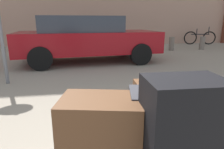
{
  "coord_description": "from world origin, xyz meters",
  "views": [
    {
      "loc": [
        -0.34,
        -0.96,
        1.28
      ],
      "look_at": [
        0.0,
        1.2,
        0.69
      ],
      "focal_mm": 31.92,
      "sensor_mm": 36.0,
      "label": 1
    }
  ],
  "objects_px": {
    "suitcase_brown_front_left": "(101,148)",
    "duffel_bag_brown_topmost_pile": "(169,101)",
    "duffel_bag_teal_front_right": "(167,136)",
    "bicycle_leaning": "(200,38)",
    "bollard_kerb_far": "(202,43)",
    "parked_car": "(87,38)",
    "suitcase_charcoal_center": "(164,139)",
    "bollard_kerb_mid": "(172,44)",
    "bollard_kerb_near": "(143,44)"
  },
  "relations": [
    {
      "from": "suitcase_charcoal_center",
      "to": "bollard_kerb_far",
      "type": "relative_size",
      "value": 0.98
    },
    {
      "from": "duffel_bag_teal_front_right",
      "to": "suitcase_charcoal_center",
      "type": "height_order",
      "value": "suitcase_charcoal_center"
    },
    {
      "from": "suitcase_brown_front_left",
      "to": "bicycle_leaning",
      "type": "bearing_deg",
      "value": 67.35
    },
    {
      "from": "suitcase_charcoal_center",
      "to": "bollard_kerb_near",
      "type": "relative_size",
      "value": 0.98
    },
    {
      "from": "suitcase_brown_front_left",
      "to": "suitcase_charcoal_center",
      "type": "distance_m",
      "value": 0.37
    },
    {
      "from": "parked_car",
      "to": "bollard_kerb_far",
      "type": "xyz_separation_m",
      "value": [
        5.28,
        1.98,
        -0.46
      ]
    },
    {
      "from": "parked_car",
      "to": "bollard_kerb_far",
      "type": "bearing_deg",
      "value": 20.57
    },
    {
      "from": "suitcase_brown_front_left",
      "to": "bollard_kerb_near",
      "type": "relative_size",
      "value": 0.96
    },
    {
      "from": "duffel_bag_teal_front_right",
      "to": "bollard_kerb_far",
      "type": "xyz_separation_m",
      "value": [
        4.91,
        7.18,
        -0.18
      ]
    },
    {
      "from": "suitcase_brown_front_left",
      "to": "parked_car",
      "type": "bearing_deg",
      "value": 100.76
    },
    {
      "from": "suitcase_charcoal_center",
      "to": "parked_car",
      "type": "bearing_deg",
      "value": 103.02
    },
    {
      "from": "suitcase_charcoal_center",
      "to": "parked_car",
      "type": "xyz_separation_m",
      "value": [
        -0.24,
        5.44,
        0.13
      ]
    },
    {
      "from": "duffel_bag_brown_topmost_pile",
      "to": "bollard_kerb_far",
      "type": "bearing_deg",
      "value": 58.38
    },
    {
      "from": "duffel_bag_teal_front_right",
      "to": "bollard_kerb_mid",
      "type": "relative_size",
      "value": 0.98
    },
    {
      "from": "duffel_bag_brown_topmost_pile",
      "to": "bollard_kerb_near",
      "type": "height_order",
      "value": "duffel_bag_brown_topmost_pile"
    },
    {
      "from": "parked_car",
      "to": "bollard_kerb_mid",
      "type": "xyz_separation_m",
      "value": [
        3.8,
        1.98,
        -0.46
      ]
    },
    {
      "from": "duffel_bag_brown_topmost_pile",
      "to": "bollard_kerb_mid",
      "type": "relative_size",
      "value": 0.78
    },
    {
      "from": "duffel_bag_brown_topmost_pile",
      "to": "bollard_kerb_mid",
      "type": "distance_m",
      "value": 7.97
    },
    {
      "from": "duffel_bag_teal_front_right",
      "to": "parked_car",
      "type": "relative_size",
      "value": 0.13
    },
    {
      "from": "duffel_bag_brown_topmost_pile",
      "to": "suitcase_brown_front_left",
      "type": "bearing_deg",
      "value": -148.74
    },
    {
      "from": "bicycle_leaning",
      "to": "bollard_kerb_mid",
      "type": "relative_size",
      "value": 2.95
    },
    {
      "from": "suitcase_brown_front_left",
      "to": "duffel_bag_teal_front_right",
      "type": "bearing_deg",
      "value": 40.58
    },
    {
      "from": "duffel_bag_brown_topmost_pile",
      "to": "bicycle_leaning",
      "type": "relative_size",
      "value": 0.26
    },
    {
      "from": "duffel_bag_brown_topmost_pile",
      "to": "parked_car",
      "type": "relative_size",
      "value": 0.1
    },
    {
      "from": "suitcase_charcoal_center",
      "to": "duffel_bag_brown_topmost_pile",
      "type": "relative_size",
      "value": 1.26
    },
    {
      "from": "suitcase_brown_front_left",
      "to": "suitcase_charcoal_center",
      "type": "height_order",
      "value": "suitcase_charcoal_center"
    },
    {
      "from": "parked_car",
      "to": "suitcase_charcoal_center",
      "type": "bearing_deg",
      "value": -87.48
    },
    {
      "from": "suitcase_brown_front_left",
      "to": "duffel_bag_brown_topmost_pile",
      "type": "xyz_separation_m",
      "value": [
        0.5,
        0.27,
        0.12
      ]
    },
    {
      "from": "parked_car",
      "to": "bollard_kerb_near",
      "type": "distance_m",
      "value": 3.21
    },
    {
      "from": "bicycle_leaning",
      "to": "parked_car",
      "type": "bearing_deg",
      "value": -148.44
    },
    {
      "from": "duffel_bag_brown_topmost_pile",
      "to": "bollard_kerb_far",
      "type": "height_order",
      "value": "duffel_bag_brown_topmost_pile"
    },
    {
      "from": "duffel_bag_teal_front_right",
      "to": "duffel_bag_brown_topmost_pile",
      "type": "xyz_separation_m",
      "value": [
        0.0,
        0.0,
        0.27
      ]
    },
    {
      "from": "duffel_bag_teal_front_right",
      "to": "bollard_kerb_near",
      "type": "distance_m",
      "value": 7.48
    },
    {
      "from": "duffel_bag_brown_topmost_pile",
      "to": "parked_car",
      "type": "distance_m",
      "value": 5.21
    },
    {
      "from": "bicycle_leaning",
      "to": "bollard_kerb_far",
      "type": "height_order",
      "value": "bicycle_leaning"
    },
    {
      "from": "duffel_bag_brown_topmost_pile",
      "to": "duffel_bag_teal_front_right",
      "type": "bearing_deg",
      "value": -150.67
    },
    {
      "from": "duffel_bag_teal_front_right",
      "to": "suitcase_charcoal_center",
      "type": "bearing_deg",
      "value": -112.78
    },
    {
      "from": "suitcase_brown_front_left",
      "to": "bicycle_leaning",
      "type": "relative_size",
      "value": 0.33
    },
    {
      "from": "duffel_bag_teal_front_right",
      "to": "bollard_kerb_near",
      "type": "bearing_deg",
      "value": 79.21
    },
    {
      "from": "bollard_kerb_far",
      "to": "parked_car",
      "type": "bearing_deg",
      "value": -159.43
    },
    {
      "from": "bicycle_leaning",
      "to": "bollard_kerb_far",
      "type": "bearing_deg",
      "value": -119.42
    },
    {
      "from": "duffel_bag_brown_topmost_pile",
      "to": "parked_car",
      "type": "xyz_separation_m",
      "value": [
        -0.37,
        5.19,
        0.01
      ]
    },
    {
      "from": "bollard_kerb_near",
      "to": "bollard_kerb_far",
      "type": "height_order",
      "value": "same"
    },
    {
      "from": "suitcase_brown_front_left",
      "to": "duffel_bag_brown_topmost_pile",
      "type": "distance_m",
      "value": 0.58
    },
    {
      "from": "duffel_bag_brown_topmost_pile",
      "to": "bollard_kerb_mid",
      "type": "height_order",
      "value": "duffel_bag_brown_topmost_pile"
    },
    {
      "from": "duffel_bag_teal_front_right",
      "to": "parked_car",
      "type": "distance_m",
      "value": 5.21
    },
    {
      "from": "suitcase_brown_front_left",
      "to": "duffel_bag_brown_topmost_pile",
      "type": "bearing_deg",
      "value": 40.58
    },
    {
      "from": "bollard_kerb_near",
      "to": "bollard_kerb_mid",
      "type": "relative_size",
      "value": 1.0
    },
    {
      "from": "parked_car",
      "to": "bollard_kerb_mid",
      "type": "distance_m",
      "value": 4.31
    },
    {
      "from": "suitcase_brown_front_left",
      "to": "suitcase_charcoal_center",
      "type": "bearing_deg",
      "value": 15.93
    }
  ]
}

